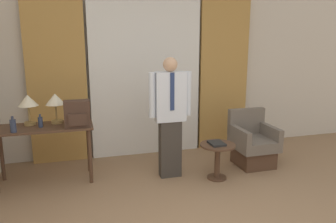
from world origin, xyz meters
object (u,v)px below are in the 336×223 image
table_lamp_right (55,101)px  backpack (77,114)px  side_table (217,155)px  bottle_by_lamp (13,126)px  book (217,143)px  person (170,113)px  bottle_near_edge (40,122)px  desk (44,135)px  table_lamp_left (28,102)px  armchair (253,145)px

table_lamp_right → backpack: table_lamp_right is taller
backpack → side_table: bearing=-12.7°
bottle_by_lamp → book: bearing=-7.8°
person → book: 0.75m
bottle_near_edge → bottle_by_lamp: bearing=-151.6°
desk → table_lamp_left: 0.47m
bottle_by_lamp → bottle_near_edge: bearing=28.4°
table_lamp_right → bottle_by_lamp: (-0.49, -0.32, -0.22)m
desk → table_lamp_right: table_lamp_right is taller
desk → side_table: desk is taller
table_lamp_right → book: table_lamp_right is taller
bottle_by_lamp → side_table: (2.59, -0.35, -0.52)m
desk → bottle_by_lamp: 0.43m
bottle_near_edge → book: size_ratio=0.72×
table_lamp_right → backpack: (0.27, -0.26, -0.14)m
bottle_by_lamp → armchair: 3.37m
desk → table_lamp_right: size_ratio=3.11×
table_lamp_right → bottle_near_edge: 0.34m
armchair → book: 0.85m
person → book: size_ratio=6.93×
table_lamp_left → table_lamp_right: (0.34, 0.00, 0.00)m
table_lamp_left → table_lamp_right: same height
side_table → desk: bearing=166.3°
backpack → person: size_ratio=0.21×
bottle_near_edge → book: (2.27, -0.51, -0.33)m
side_table → table_lamp_right: bearing=162.2°
book → backpack: bearing=167.2°
person → table_lamp_right: bearing=164.8°
book → side_table: bearing=-2.4°
side_table → armchair: bearing=24.4°
backpack → armchair: size_ratio=0.41×
bottle_by_lamp → backpack: 0.77m
desk → side_table: bearing=-13.7°
book → person: bearing=155.3°
desk → bottle_by_lamp: bottle_by_lamp is taller
backpack → armchair: 2.63m
desk → person: person is taller
armchair → desk: bearing=175.9°
desk → armchair: (3.00, -0.22, -0.34)m
bottle_by_lamp → person: 1.99m
armchair → side_table: size_ratio=1.68×
desk → backpack: (0.44, -0.14, 0.29)m
table_lamp_right → person: bearing=-15.2°
bottle_by_lamp → person: (1.99, -0.08, 0.05)m
backpack → armchair: bearing=-1.7°
bottle_by_lamp → backpack: size_ratio=0.59×
bottle_near_edge → person: (1.69, -0.25, 0.06)m
table_lamp_right → side_table: size_ratio=0.82×
table_lamp_left → bottle_by_lamp: bearing=-115.3°
desk → table_lamp_right: 0.47m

